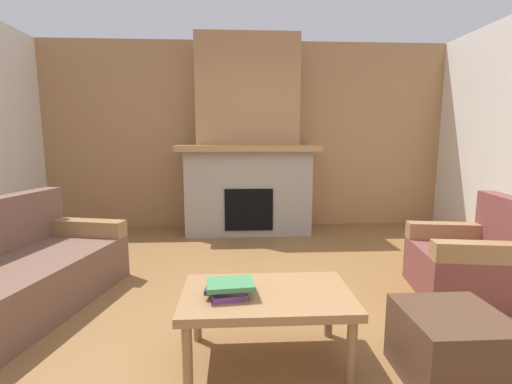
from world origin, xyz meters
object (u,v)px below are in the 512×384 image
at_px(armchair, 470,262).
at_px(ottoman, 451,347).
at_px(fireplace, 248,149).
at_px(coffee_table, 267,301).
at_px(couch, 8,279).

height_order(armchair, ottoman, armchair).
xyz_separation_m(fireplace, coffee_table, (0.01, -3.07, -0.79)).
bearing_deg(coffee_table, armchair, 24.27).
xyz_separation_m(armchair, coffee_table, (-1.79, -0.81, 0.08)).
height_order(couch, ottoman, couch).
bearing_deg(coffee_table, ottoman, -14.22).
distance_m(coffee_table, ottoman, 1.04).
relative_size(fireplace, ottoman, 5.19).
xyz_separation_m(coffee_table, ottoman, (0.99, -0.25, -0.18)).
relative_size(couch, ottoman, 3.73).
bearing_deg(fireplace, coffee_table, -89.77).
bearing_deg(fireplace, couch, -128.00).
distance_m(fireplace, ottoman, 3.60).
bearing_deg(ottoman, coffee_table, 165.78).
bearing_deg(couch, fireplace, 52.00).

